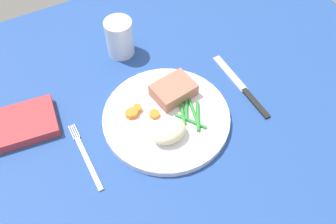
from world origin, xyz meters
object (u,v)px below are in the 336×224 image
object	(u,v)px
dinner_plate	(168,117)
water_glass	(120,40)
knife	(242,87)
napkin	(22,124)
meat_portion	(173,90)
fork	(86,156)

from	to	relation	value
dinner_plate	water_glass	xyz separation A→B (cm)	(-0.42, 23.32, 3.13)
knife	napkin	world-z (taller)	napkin
meat_portion	knife	xyz separation A→B (cm)	(15.30, -4.52, -2.94)
fork	knife	world-z (taller)	knife
napkin	meat_portion	bearing A→B (deg)	-15.08
knife	water_glass	distance (cm)	30.75
dinner_plate	fork	world-z (taller)	dinner_plate
dinner_plate	napkin	distance (cm)	30.42
fork	dinner_plate	bearing A→B (deg)	3.32
water_glass	napkin	distance (cm)	29.39
napkin	fork	bearing A→B (deg)	-55.51
meat_portion	water_glass	distance (cm)	19.53
fork	napkin	bearing A→B (deg)	127.03
meat_portion	fork	world-z (taller)	meat_portion
fork	knife	size ratio (longest dim) A/B	0.81
dinner_plate	water_glass	bearing A→B (deg)	91.02
meat_portion	fork	bearing A→B (deg)	-168.67
dinner_plate	meat_portion	size ratio (longest dim) A/B	3.07
meat_portion	fork	distance (cm)	23.04
dinner_plate	water_glass	world-z (taller)	water_glass
dinner_plate	napkin	bearing A→B (deg)	155.39
dinner_plate	napkin	xyz separation A→B (cm)	(-27.65, 12.66, 0.30)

